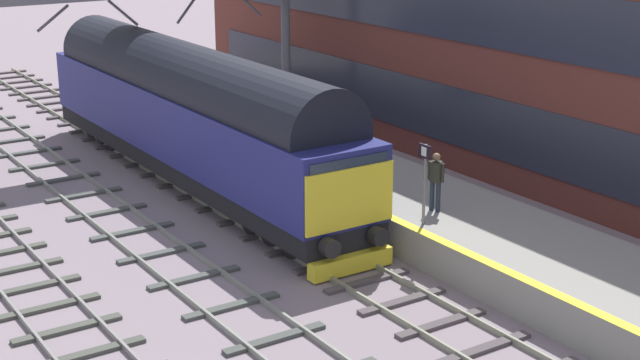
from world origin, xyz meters
The scene contains 9 objects.
ground_plane centered at (0.00, 0.00, 0.00)m, with size 140.00×140.00×0.00m, color slate.
track_main centered at (0.00, 0.00, 0.06)m, with size 2.50×60.00×0.15m.
track_adjacent_west centered at (-3.54, 0.00, 0.06)m, with size 2.50×60.00×0.15m.
track_adjacent_far_west centered at (-7.18, 0.00, 0.05)m, with size 2.50×60.00×0.15m.
station_platform centered at (3.60, 0.00, 0.50)m, with size 4.00×44.00×1.01m.
station_building centered at (10.75, 1.47, 5.37)m, with size 5.14×38.07×10.73m.
diesel_locomotive centered at (0.00, 6.38, 2.48)m, with size 2.74×18.74×4.68m.
platform_number_sign centered at (2.12, -3.12, 2.43)m, with size 0.10×0.44×2.17m.
waiting_passenger centered at (3.07, -2.47, 1.99)m, with size 0.43×0.49×1.64m.
Camera 1 is at (-12.89, -21.02, 9.50)m, focal length 52.64 mm.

